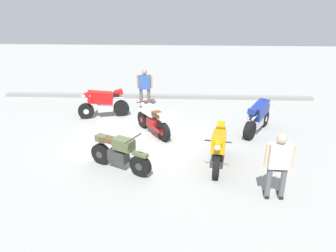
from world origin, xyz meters
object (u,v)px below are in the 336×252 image
(motorcycle_cream_vintage, at_px, (153,120))
(motorcycle_olive_vintage, at_px, (119,153))
(motorcycle_blue_sportbike, at_px, (258,116))
(motorcycle_red_sportbike, at_px, (103,102))
(person_in_blue_shirt, at_px, (145,86))
(traffic_cone, at_px, (280,160))
(motorcycle_orange_sportbike, at_px, (219,147))
(person_in_white_shirt, at_px, (278,163))

(motorcycle_cream_vintage, bearing_deg, motorcycle_olive_vintage, 128.41)
(motorcycle_blue_sportbike, bearing_deg, motorcycle_olive_vintage, 155.03)
(motorcycle_red_sportbike, distance_m, motorcycle_blue_sportbike, 5.77)
(person_in_blue_shirt, xyz_separation_m, traffic_cone, (4.26, -4.92, -0.66))
(motorcycle_blue_sportbike, distance_m, person_in_blue_shirt, 4.82)
(motorcycle_orange_sportbike, relative_size, person_in_white_shirt, 1.17)
(motorcycle_olive_vintage, relative_size, motorcycle_red_sportbike, 0.94)
(motorcycle_olive_vintage, xyz_separation_m, person_in_blue_shirt, (0.13, 5.15, 0.44))
(person_in_blue_shirt, bearing_deg, motorcycle_blue_sportbike, -123.23)
(motorcycle_blue_sportbike, height_order, traffic_cone, motorcycle_blue_sportbike)
(motorcycle_olive_vintage, bearing_deg, traffic_cone, 30.37)
(motorcycle_orange_sportbike, bearing_deg, motorcycle_cream_vintage, -126.99)
(person_in_blue_shirt, distance_m, traffic_cone, 6.55)
(motorcycle_cream_vintage, xyz_separation_m, traffic_cone, (3.69, -2.22, -0.23))
(motorcycle_orange_sportbike, bearing_deg, traffic_cone, 96.78)
(motorcycle_blue_sportbike, height_order, person_in_white_shirt, person_in_white_shirt)
(motorcycle_orange_sportbike, distance_m, traffic_cone, 1.72)
(person_in_white_shirt, xyz_separation_m, traffic_cone, (0.50, 1.42, -0.69))
(motorcycle_red_sportbike, distance_m, person_in_white_shirt, 7.37)
(motorcycle_olive_vintage, bearing_deg, motorcycle_red_sportbike, 136.31)
(motorcycle_cream_vintage, bearing_deg, motorcycle_red_sportbike, 17.87)
(motorcycle_orange_sportbike, bearing_deg, motorcycle_red_sportbike, -122.22)
(person_in_blue_shirt, bearing_deg, person_in_white_shirt, -152.42)
(motorcycle_orange_sportbike, relative_size, motorcycle_cream_vintage, 1.16)
(motorcycle_blue_sportbike, relative_size, person_in_blue_shirt, 1.07)
(motorcycle_red_sportbike, height_order, traffic_cone, motorcycle_red_sportbike)
(motorcycle_red_sportbike, bearing_deg, person_in_blue_shirt, -158.28)
(motorcycle_red_sportbike, relative_size, motorcycle_blue_sportbike, 1.10)
(motorcycle_olive_vintage, height_order, traffic_cone, motorcycle_olive_vintage)
(motorcycle_olive_vintage, xyz_separation_m, motorcycle_blue_sportbike, (4.28, 2.74, 0.11))
(person_in_white_shirt, relative_size, person_in_blue_shirt, 1.02)
(motorcycle_orange_sportbike, height_order, traffic_cone, motorcycle_orange_sportbike)
(motorcycle_orange_sportbike, xyz_separation_m, person_in_blue_shirt, (-2.58, 4.84, 0.33))
(motorcycle_orange_sportbike, distance_m, motorcycle_cream_vintage, 2.93)
(motorcycle_red_sportbike, height_order, person_in_blue_shirt, person_in_blue_shirt)
(motorcycle_red_sportbike, relative_size, motorcycle_cream_vintage, 1.15)
(person_in_blue_shirt, bearing_deg, traffic_cone, -142.24)
(person_in_white_shirt, bearing_deg, traffic_cone, -18.15)
(person_in_white_shirt, relative_size, traffic_cone, 3.16)
(motorcycle_cream_vintage, xyz_separation_m, person_in_blue_shirt, (-0.57, 2.70, 0.44))
(motorcycle_red_sportbike, height_order, motorcycle_cream_vintage, motorcycle_red_sportbike)
(person_in_white_shirt, bearing_deg, motorcycle_blue_sportbike, -4.49)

